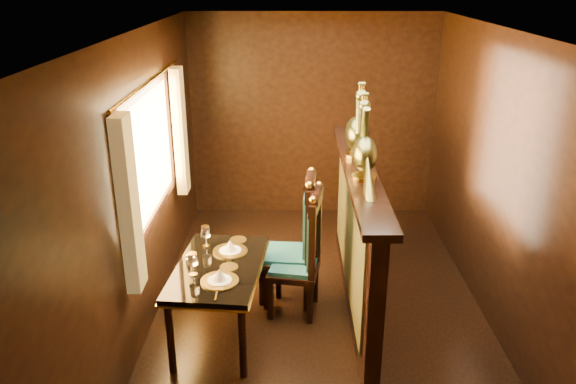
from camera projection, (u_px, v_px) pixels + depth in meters
name	position (u px, v px, depth m)	size (l,w,h in m)	color
ground	(320.00, 320.00, 5.05)	(5.00, 5.00, 0.00)	black
room_shell	(313.00, 152.00, 4.49)	(3.04, 5.04, 2.52)	black
partition	(356.00, 234.00, 5.07)	(0.26, 2.70, 1.36)	black
dining_table	(218.00, 272.00, 4.63)	(0.80, 1.21, 0.88)	black
chair_left	(307.00, 250.00, 4.96)	(0.51, 0.53, 1.22)	black
chair_right	(301.00, 237.00, 5.13)	(0.49, 0.52, 1.28)	black
peacock_left	(366.00, 139.00, 4.42)	(0.21, 0.56, 0.67)	#1B5135
peacock_right	(358.00, 119.00, 4.94)	(0.22, 0.60, 0.71)	#1B5135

